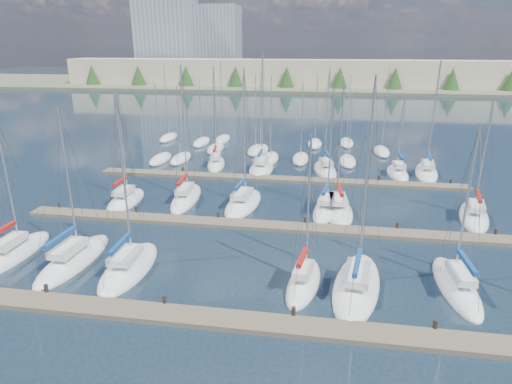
# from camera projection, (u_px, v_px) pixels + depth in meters

# --- Properties ---
(ground) EXTENTS (400.00, 400.00, 0.00)m
(ground) POSITION_uv_depth(u_px,v_px,m) (295.00, 132.00, 79.29)
(ground) COLOR #1E2D3C
(ground) RESTS_ON ground
(dock_near) EXTENTS (44.00, 1.93, 1.10)m
(dock_near) POSITION_uv_depth(u_px,v_px,m) (224.00, 320.00, 25.16)
(dock_near) COLOR #6B5E4C
(dock_near) RESTS_ON ground
(dock_mid) EXTENTS (44.00, 1.93, 1.10)m
(dock_mid) POSITION_uv_depth(u_px,v_px,m) (259.00, 225.00, 38.22)
(dock_mid) COLOR #6B5E4C
(dock_mid) RESTS_ON ground
(dock_far) EXTENTS (44.00, 1.93, 1.10)m
(dock_far) POSITION_uv_depth(u_px,v_px,m) (277.00, 179.00, 51.27)
(dock_far) COLOR #6B5E4C
(dock_far) RESTS_ON ground
(sailboat_k) EXTENTS (3.42, 8.41, 12.54)m
(sailboat_k) POSITION_uv_depth(u_px,v_px,m) (326.00, 208.00, 42.04)
(sailboat_k) COLOR white
(sailboat_k) RESTS_ON ground
(sailboat_c) EXTENTS (3.13, 8.05, 13.37)m
(sailboat_c) POSITION_uv_depth(u_px,v_px,m) (129.00, 267.00, 31.02)
(sailboat_c) COLOR white
(sailboat_c) RESTS_ON ground
(sailboat_j) EXTENTS (3.76, 8.77, 14.25)m
(sailboat_j) POSITION_uv_depth(u_px,v_px,m) (243.00, 203.00, 43.42)
(sailboat_j) COLOR white
(sailboat_j) RESTS_ON ground
(sailboat_d) EXTENTS (2.96, 6.71, 11.01)m
(sailboat_d) POSITION_uv_depth(u_px,v_px,m) (304.00, 282.00, 29.01)
(sailboat_d) COLOR white
(sailboat_d) RESTS_ON ground
(sailboat_q) EXTENTS (2.63, 6.83, 10.14)m
(sailboat_q) POSITION_uv_depth(u_px,v_px,m) (397.00, 173.00, 53.42)
(sailboat_q) COLOR white
(sailboat_q) RESTS_ON ground
(sailboat_e) EXTENTS (4.49, 9.66, 14.58)m
(sailboat_e) POSITION_uv_depth(u_px,v_px,m) (357.00, 285.00, 28.68)
(sailboat_e) COLOR white
(sailboat_e) RESTS_ON ground
(sailboat_l) EXTENTS (3.68, 9.02, 13.25)m
(sailboat_l) POSITION_uv_depth(u_px,v_px,m) (337.00, 209.00, 42.00)
(sailboat_l) COLOR white
(sailboat_l) RESTS_ON ground
(sailboat_r) EXTENTS (3.99, 9.40, 14.75)m
(sailboat_r) POSITION_uv_depth(u_px,v_px,m) (426.00, 172.00, 53.80)
(sailboat_r) COLOR white
(sailboat_r) RESTS_ON ground
(sailboat_p) EXTENTS (3.85, 8.26, 13.52)m
(sailboat_p) POSITION_uv_depth(u_px,v_px,m) (325.00, 170.00, 54.83)
(sailboat_p) COLOR white
(sailboat_p) RESTS_ON ground
(sailboat_h) EXTENTS (2.92, 7.21, 12.19)m
(sailboat_h) POSITION_uv_depth(u_px,v_px,m) (126.00, 200.00, 44.19)
(sailboat_h) COLOR white
(sailboat_h) RESTS_ON ground
(sailboat_f) EXTENTS (2.49, 8.18, 11.78)m
(sailboat_f) POSITION_uv_depth(u_px,v_px,m) (456.00, 286.00, 28.63)
(sailboat_f) COLOR white
(sailboat_f) RESTS_ON ground
(sailboat_n) EXTENTS (3.45, 7.72, 13.57)m
(sailboat_n) POSITION_uv_depth(u_px,v_px,m) (216.00, 164.00, 57.44)
(sailboat_n) COLOR white
(sailboat_n) RESTS_ON ground
(sailboat_o) EXTENTS (3.10, 8.26, 15.29)m
(sailboat_o) POSITION_uv_depth(u_px,v_px,m) (261.00, 168.00, 55.50)
(sailboat_o) COLOR white
(sailboat_o) RESTS_ON ground
(sailboat_i) EXTENTS (3.14, 9.00, 14.38)m
(sailboat_i) POSITION_uv_depth(u_px,v_px,m) (186.00, 198.00, 44.90)
(sailboat_i) COLOR white
(sailboat_i) RESTS_ON ground
(sailboat_a) EXTENTS (2.52, 8.00, 11.56)m
(sailboat_a) POSITION_uv_depth(u_px,v_px,m) (15.00, 253.00, 33.10)
(sailboat_a) COLOR white
(sailboat_a) RESTS_ON ground
(sailboat_m) EXTENTS (4.35, 8.57, 11.55)m
(sailboat_m) POSITION_uv_depth(u_px,v_px,m) (474.00, 216.00, 40.18)
(sailboat_m) COLOR white
(sailboat_m) RESTS_ON ground
(sailboat_b) EXTENTS (3.01, 8.92, 12.18)m
(sailboat_b) POSITION_uv_depth(u_px,v_px,m) (74.00, 260.00, 32.09)
(sailboat_b) COLOR white
(sailboat_b) RESTS_ON ground
(distant_boats) EXTENTS (36.93, 20.75, 13.30)m
(distant_boats) POSITION_uv_depth(u_px,v_px,m) (258.00, 150.00, 64.69)
(distant_boats) COLOR #9EA0A5
(distant_boats) RESTS_ON ground
(shoreline) EXTENTS (400.00, 60.00, 38.00)m
(shoreline) POSITION_uv_depth(u_px,v_px,m) (277.00, 66.00, 162.50)
(shoreline) COLOR #666B51
(shoreline) RESTS_ON ground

